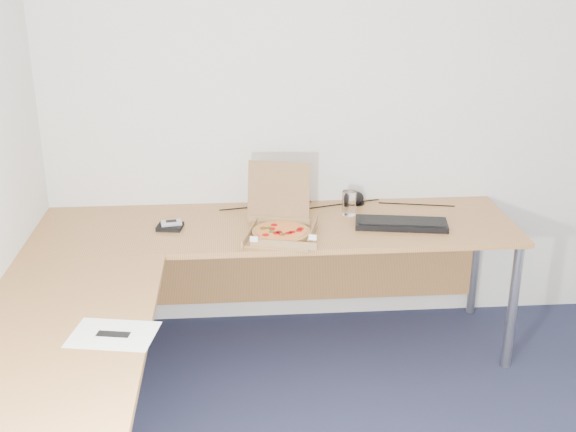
{
  "coord_description": "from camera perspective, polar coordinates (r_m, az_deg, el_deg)",
  "views": [
    {
      "loc": [
        -0.71,
        -2.07,
        2.1
      ],
      "look_at": [
        -0.45,
        1.28,
        0.82
      ],
      "focal_mm": 44.53,
      "sensor_mm": 36.0,
      "label": 1
    }
  ],
  "objects": [
    {
      "name": "keyboard",
      "position": [
        3.75,
        9.02,
        -0.63
      ],
      "size": [
        0.49,
        0.25,
        0.03
      ],
      "primitive_type": "cube",
      "rotation": [
        0.0,
        0.0,
        -0.17
      ],
      "color": "black",
      "rests_on": "desk"
    },
    {
      "name": "wallet",
      "position": [
        3.73,
        -9.4,
        -0.84
      ],
      "size": [
        0.14,
        0.12,
        0.02
      ],
      "primitive_type": "cube",
      "rotation": [
        0.0,
        0.0,
        -0.16
      ],
      "color": "black",
      "rests_on": "desk"
    },
    {
      "name": "phone",
      "position": [
        3.72,
        -9.31,
        -0.54
      ],
      "size": [
        0.11,
        0.07,
        0.02
      ],
      "primitive_type": "cube",
      "rotation": [
        0.0,
        0.0,
        0.19
      ],
      "color": "#B2B5BA",
      "rests_on": "wallet"
    },
    {
      "name": "paper_sheet",
      "position": [
        2.8,
        -13.78,
        -9.16
      ],
      "size": [
        0.35,
        0.28,
        0.0
      ],
      "primitive_type": "cube",
      "rotation": [
        0.0,
        0.0,
        -0.18
      ],
      "color": "white",
      "rests_on": "desk"
    },
    {
      "name": "drinking_glass",
      "position": [
        3.87,
        4.9,
        1.05
      ],
      "size": [
        0.07,
        0.07,
        0.13
      ],
      "primitive_type": "cylinder",
      "color": "white",
      "rests_on": "desk"
    },
    {
      "name": "desk",
      "position": [
        3.36,
        -5.99,
        -3.94
      ],
      "size": [
        2.5,
        2.2,
        0.73
      ],
      "color": "#AC733C",
      "rests_on": "ground"
    },
    {
      "name": "pizza_box",
      "position": [
        3.58,
        -0.58,
        -0.98
      ],
      "size": [
        0.32,
        0.38,
        0.33
      ],
      "rotation": [
        0.0,
        0.0,
        -0.25
      ],
      "color": "olive",
      "rests_on": "desk"
    },
    {
      "name": "dome_speaker",
      "position": [
        4.04,
        5.5,
        1.5
      ],
      "size": [
        0.09,
        0.09,
        0.08
      ],
      "primitive_type": "ellipsoid",
      "color": "black",
      "rests_on": "desk"
    },
    {
      "name": "cable_bundle",
      "position": [
        4.01,
        3.53,
        0.86
      ],
      "size": [
        0.63,
        0.13,
        0.01
      ],
      "primitive_type": null,
      "rotation": [
        0.0,
        0.0,
        0.14
      ],
      "color": "black",
      "rests_on": "desk"
    },
    {
      "name": "room_shell",
      "position": [
        2.35,
        13.45,
        -1.01
      ],
      "size": [
        3.5,
        3.5,
        2.5
      ],
      "primitive_type": null,
      "color": "silver",
      "rests_on": "ground"
    }
  ]
}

